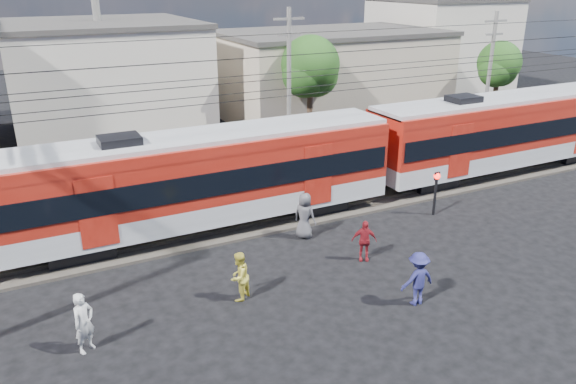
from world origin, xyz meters
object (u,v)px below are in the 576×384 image
commuter_train (209,175)px  crossing_signal (436,185)px  pedestrian_a (84,323)px  pedestrian_c (418,279)px  car_silver (505,127)px

commuter_train → crossing_signal: bearing=-17.9°
pedestrian_a → pedestrian_c: size_ratio=1.00×
car_silver → crossing_signal: bearing=131.2°
pedestrian_c → pedestrian_a: bearing=-11.2°
commuter_train → car_silver: commuter_train is taller
pedestrian_a → crossing_signal: crossing_signal is taller
pedestrian_a → commuter_train: bearing=12.8°
pedestrian_a → pedestrian_c: same height
car_silver → crossing_signal: size_ratio=1.89×
pedestrian_c → crossing_signal: (5.40, 5.50, 0.48)m
car_silver → crossing_signal: 15.49m
pedestrian_a → car_silver: 30.68m
pedestrian_c → car_silver: 23.04m
pedestrian_a → car_silver: (28.44, 11.50, -0.27)m
crossing_signal → commuter_train: bearing=162.1°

